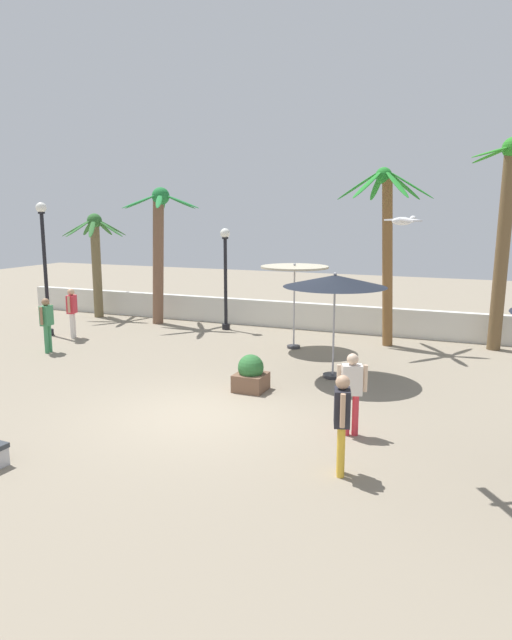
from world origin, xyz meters
TOP-DOWN VIEW (x-y plane):
  - ground_plane at (0.00, 0.00)m, footprint 56.00×56.00m
  - boundary_wall at (0.00, 9.22)m, footprint 25.20×0.30m
  - patio_umbrella_1 at (1.89, 3.68)m, footprint 2.53×2.53m
  - patio_umbrella_2 at (-0.04, 6.30)m, footprint 2.01×2.01m
  - palm_tree_0 at (-5.85, 8.14)m, footprint 3.02×2.79m
  - palm_tree_1 at (-8.87, 8.39)m, footprint 2.43×2.49m
  - palm_tree_2 at (5.64, 8.45)m, footprint 2.66×2.94m
  - palm_tree_3 at (2.37, 7.76)m, footprint 2.96×2.78m
  - lamp_post_0 at (-8.23, 4.93)m, footprint 0.34×0.34m
  - lamp_post_1 at (-3.16, 8.08)m, footprint 0.33×0.33m
  - guest_0 at (-6.51, 2.99)m, footprint 0.29×0.56m
  - guest_1 at (-7.19, 4.88)m, footprint 0.34×0.53m
  - guest_2 at (3.18, 0.13)m, footprint 0.53×0.35m
  - guest_3 at (3.41, -1.54)m, footprint 0.33×0.54m
  - seagull_0 at (4.13, -1.05)m, footprint 0.66×0.91m
  - planter at (0.42, 1.91)m, footprint 0.70×0.70m

SIDE VIEW (x-z plane):
  - ground_plane at x=0.00m, z-range 0.00..0.00m
  - planter at x=0.42m, z-range -0.04..0.81m
  - boundary_wall at x=0.00m, z-range 0.00..0.94m
  - guest_2 at x=3.18m, z-range 0.16..1.70m
  - guest_0 at x=-6.51m, z-range 0.17..1.78m
  - guest_3 at x=3.41m, z-range 0.17..1.78m
  - guest_1 at x=-7.19m, z-range 0.17..1.81m
  - lamp_post_1 at x=-3.16m, z-range 0.29..3.83m
  - patio_umbrella_2 at x=-0.04m, z-range 1.03..3.61m
  - patio_umbrella_1 at x=1.89m, z-range 1.08..3.71m
  - palm_tree_1 at x=-8.87m, z-range 0.54..4.58m
  - lamp_post_0 at x=-8.23m, z-range 0.37..4.76m
  - palm_tree_0 at x=-5.85m, z-range 0.60..5.55m
  - palm_tree_3 at x=2.37m, z-range 0.66..6.05m
  - palm_tree_2 at x=5.64m, z-range 0.63..6.79m
  - seagull_0 at x=4.13m, z-range 3.86..4.00m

